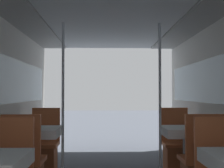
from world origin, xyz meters
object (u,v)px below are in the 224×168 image
(chair_left_far_1, at_px, (44,154))
(dining_table_left_1, at_px, (36,136))
(support_pole_right_1, at_px, (160,103))
(chair_right_far_1, at_px, (177,153))
(dining_table_right_1, at_px, (187,135))
(support_pole_left_1, at_px, (63,103))

(chair_left_far_1, bearing_deg, dining_table_left_1, 90.00)
(dining_table_left_1, height_order, support_pole_right_1, support_pole_right_1)
(chair_right_far_1, bearing_deg, dining_table_right_1, 90.00)
(chair_left_far_1, relative_size, support_pole_left_1, 0.45)
(dining_table_right_1, xyz_separation_m, chair_right_far_1, (0.00, 0.57, -0.34))
(support_pole_left_1, distance_m, support_pole_right_1, 1.30)
(dining_table_right_1, bearing_deg, support_pole_left_1, 180.00)
(chair_left_far_1, xyz_separation_m, support_pole_right_1, (1.65, -0.57, 0.78))
(chair_left_far_1, height_order, support_pole_right_1, support_pole_right_1)
(support_pole_left_1, xyz_separation_m, chair_right_far_1, (1.65, 0.57, -0.78))
(support_pole_left_1, relative_size, chair_right_far_1, 2.21)
(support_pole_left_1, relative_size, support_pole_right_1, 1.00)
(chair_left_far_1, distance_m, support_pole_left_1, 1.03)
(chair_left_far_1, bearing_deg, chair_right_far_1, -180.00)
(chair_right_far_1, relative_size, support_pole_right_1, 0.45)
(support_pole_left_1, bearing_deg, support_pole_right_1, 0.00)
(support_pole_left_1, relative_size, dining_table_right_1, 2.87)
(dining_table_left_1, relative_size, chair_right_far_1, 0.77)
(dining_table_left_1, relative_size, dining_table_right_1, 1.00)
(dining_table_right_1, relative_size, support_pole_right_1, 0.35)
(chair_left_far_1, distance_m, chair_right_far_1, 2.01)
(dining_table_right_1, bearing_deg, chair_left_far_1, 164.06)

